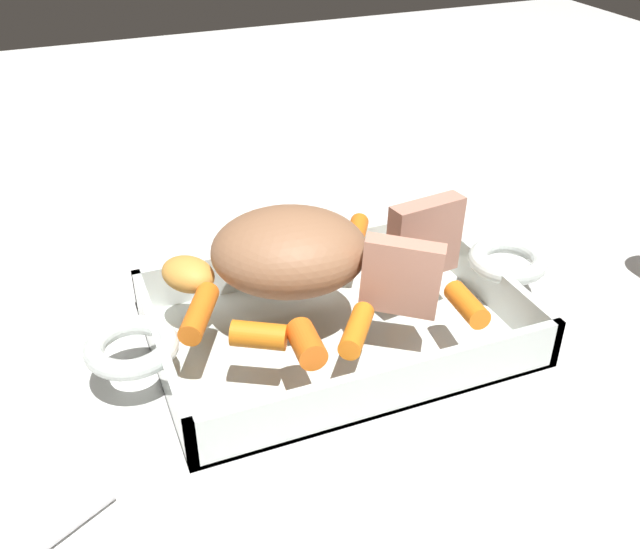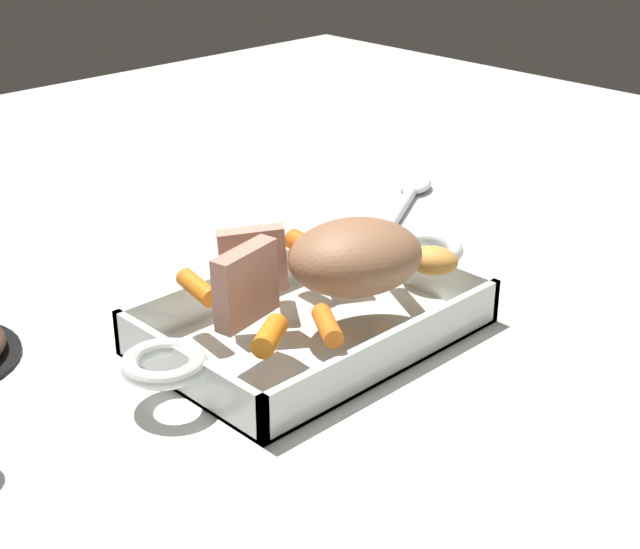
% 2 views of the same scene
% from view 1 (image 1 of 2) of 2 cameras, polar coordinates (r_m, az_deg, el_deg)
% --- Properties ---
extents(ground_plane, '(2.38, 2.38, 0.00)m').
position_cam_1_polar(ground_plane, '(0.69, 1.27, -5.04)').
color(ground_plane, silver).
extents(roasting_dish, '(0.45, 0.23, 0.05)m').
position_cam_1_polar(roasting_dish, '(0.68, 1.29, -3.84)').
color(roasting_dish, silver).
rests_on(roasting_dish, ground_plane).
extents(pork_roast, '(0.17, 0.16, 0.07)m').
position_cam_1_polar(pork_roast, '(0.65, -2.44, 1.89)').
color(pork_roast, '#946647').
rests_on(pork_roast, roasting_dish).
extents(roast_slice_outer, '(0.08, 0.03, 0.08)m').
position_cam_1_polar(roast_slice_outer, '(0.67, 8.40, 2.76)').
color(roast_slice_outer, tan).
rests_on(roast_slice_outer, roasting_dish).
extents(roast_slice_thin, '(0.07, 0.06, 0.07)m').
position_cam_1_polar(roast_slice_thin, '(0.62, 6.49, -0.18)').
color(roast_slice_thin, tan).
rests_on(roast_slice_thin, roasting_dish).
extents(baby_carrot_northeast, '(0.05, 0.04, 0.02)m').
position_cam_1_polar(baby_carrot_northeast, '(0.59, -4.89, -4.84)').
color(baby_carrot_northeast, orange).
rests_on(baby_carrot_northeast, roasting_dish).
extents(baby_carrot_northwest, '(0.05, 0.07, 0.02)m').
position_cam_1_polar(baby_carrot_northwest, '(0.62, -9.49, -3.23)').
color(baby_carrot_northwest, orange).
rests_on(baby_carrot_northwest, roasting_dish).
extents(baby_carrot_southwest, '(0.03, 0.06, 0.02)m').
position_cam_1_polar(baby_carrot_southwest, '(0.63, 11.59, -2.35)').
color(baby_carrot_southwest, orange).
rests_on(baby_carrot_southwest, roasting_dish).
extents(baby_carrot_long, '(0.05, 0.06, 0.02)m').
position_cam_1_polar(baby_carrot_long, '(0.73, 2.89, 3.22)').
color(baby_carrot_long, orange).
rests_on(baby_carrot_long, roasting_dish).
extents(baby_carrot_center_left, '(0.05, 0.05, 0.02)m').
position_cam_1_polar(baby_carrot_center_left, '(0.73, 7.37, 3.32)').
color(baby_carrot_center_left, orange).
rests_on(baby_carrot_center_left, roasting_dish).
extents(baby_carrot_short, '(0.05, 0.06, 0.02)m').
position_cam_1_polar(baby_carrot_short, '(0.59, 2.93, -4.43)').
color(baby_carrot_short, orange).
rests_on(baby_carrot_short, roasting_dish).
extents(baby_carrot_center_right, '(0.03, 0.05, 0.03)m').
position_cam_1_polar(baby_carrot_center_right, '(0.57, -1.09, -5.51)').
color(baby_carrot_center_right, orange).
rests_on(baby_carrot_center_right, roasting_dish).
extents(potato_golden_small, '(0.06, 0.07, 0.03)m').
position_cam_1_polar(potato_golden_small, '(0.66, -10.45, 0.03)').
color(potato_golden_small, gold).
rests_on(potato_golden_small, roasting_dish).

